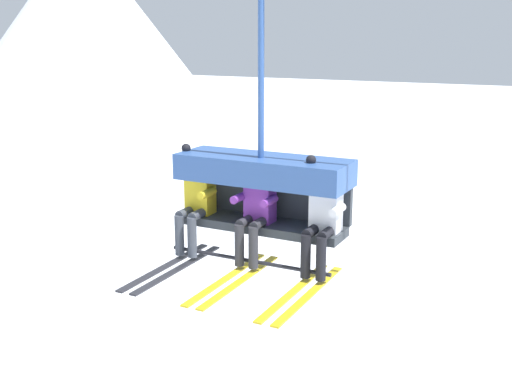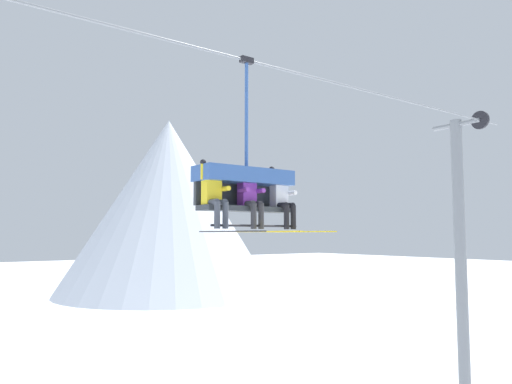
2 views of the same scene
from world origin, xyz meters
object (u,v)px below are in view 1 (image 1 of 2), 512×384
Objects in this scene: chairlift_chair at (264,179)px; skier_purple at (255,210)px; skier_white at (321,218)px; skier_yellow at (195,200)px.

chairlift_chair reaches higher than skier_purple.
chairlift_chair is 1.99× the size of skier_purple.
skier_white is (0.80, -0.21, -0.30)m from chairlift_chair.
skier_purple is (0.00, -0.22, -0.32)m from chairlift_chair.
skier_purple is (0.81, -0.01, -0.02)m from skier_yellow.
chairlift_chair is 0.89m from skier_yellow.
chairlift_chair is 1.99× the size of skier_yellow.
skier_yellow is 1.00× the size of skier_white.
skier_purple is 1.00× the size of skier_white.
skier_purple is at bearing -179.51° from skier_white.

